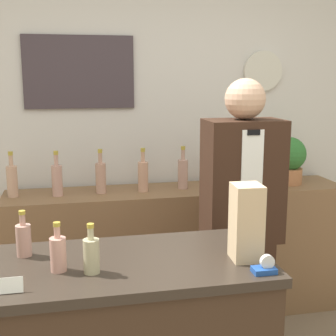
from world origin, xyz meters
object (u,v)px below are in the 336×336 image
Objects in this scene: shopkeeper at (241,229)px; paper_bag at (246,222)px; potted_plant at (289,159)px; tape_dispenser at (265,267)px.

paper_bag is (-0.25, -0.69, 0.28)m from shopkeeper.
shopkeeper is at bearing 70.44° from paper_bag.
potted_plant is 1.63m from paper_bag.
paper_bag is 3.53× the size of tape_dispenser.
shopkeeper reaches higher than potted_plant.
potted_plant is at bearing 57.92° from paper_bag.
shopkeeper is 5.37× the size of paper_bag.
shopkeeper reaches higher than paper_bag.
shopkeeper is 0.79m from paper_bag.
tape_dispenser is (0.02, -0.15, -0.14)m from paper_bag.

